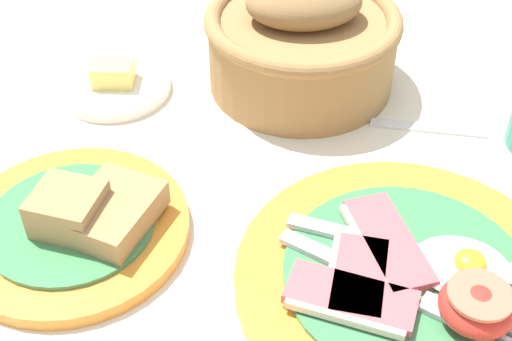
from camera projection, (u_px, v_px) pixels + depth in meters
The scene contains 5 objects.
ground_plane at pixel (313, 286), 0.53m from camera, with size 3.00×3.00×0.00m, color beige.
breakfast_plate at pixel (410, 280), 0.52m from camera, with size 0.25×0.25×0.04m.
bread_plate at pixel (77, 224), 0.56m from camera, with size 0.19×0.19×0.05m.
bread_basket at pixel (302, 41), 0.69m from camera, with size 0.19×0.19×0.11m.
butter_dish at pixel (115, 84), 0.71m from camera, with size 0.11×0.11×0.03m.
Camera 1 is at (0.03, -0.34, 0.41)m, focal length 50.00 mm.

